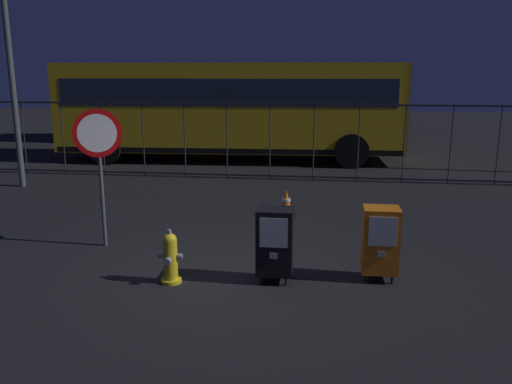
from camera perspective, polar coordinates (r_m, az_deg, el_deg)
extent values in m
plane|color=black|center=(7.61, -3.40, -8.61)|extent=(60.00, 60.00, 0.00)
cylinder|color=yellow|center=(7.33, -9.17, -9.45)|extent=(0.28, 0.28, 0.05)
cylinder|color=yellow|center=(7.22, -9.26, -7.25)|extent=(0.19, 0.19, 0.55)
sphere|color=yellow|center=(7.13, -9.34, -5.18)|extent=(0.19, 0.19, 0.19)
cylinder|color=gray|center=(7.09, -9.37, -4.26)|extent=(0.06, 0.06, 0.05)
cylinder|color=gray|center=(7.09, -9.57, -7.42)|extent=(0.09, 0.08, 0.09)
cylinder|color=gray|center=(7.24, -10.27, -6.77)|extent=(0.07, 0.07, 0.07)
cylinder|color=gray|center=(7.17, -8.27, -6.90)|extent=(0.07, 0.07, 0.07)
cylinder|color=black|center=(7.16, 0.56, -9.52)|extent=(0.04, 0.04, 0.12)
cylinder|color=black|center=(7.13, 3.28, -9.64)|extent=(0.04, 0.04, 0.12)
cylinder|color=black|center=(7.42, 0.81, -8.69)|extent=(0.04, 0.04, 0.12)
cylinder|color=black|center=(7.39, 3.43, -8.80)|extent=(0.04, 0.04, 0.12)
cube|color=black|center=(7.10, 2.06, -5.35)|extent=(0.48, 0.40, 0.90)
cube|color=#B2B7BF|center=(6.84, 1.91, -4.46)|extent=(0.36, 0.01, 0.40)
cube|color=gray|center=(6.95, 1.89, -6.95)|extent=(0.10, 0.02, 0.08)
cylinder|color=black|center=(7.37, 11.92, -9.16)|extent=(0.04, 0.04, 0.12)
cylinder|color=black|center=(7.40, 14.54, -9.19)|extent=(0.04, 0.04, 0.12)
cylinder|color=black|center=(7.62, 11.75, -8.36)|extent=(0.04, 0.04, 0.12)
cylinder|color=black|center=(7.66, 14.29, -8.39)|extent=(0.04, 0.04, 0.12)
cube|color=orange|center=(7.34, 13.34, -5.07)|extent=(0.48, 0.40, 0.90)
cube|color=#B2B7BF|center=(7.09, 13.58, -4.21)|extent=(0.36, 0.01, 0.40)
cube|color=gray|center=(7.19, 13.45, -6.61)|extent=(0.10, 0.02, 0.08)
cylinder|color=#4C4F54|center=(8.74, -16.44, 1.27)|extent=(0.06, 0.06, 2.20)
cylinder|color=red|center=(8.60, -16.82, 6.13)|extent=(0.71, 0.31, 0.76)
cylinder|color=white|center=(8.59, -16.85, 6.12)|extent=(0.56, 0.23, 0.60)
cube|color=black|center=(10.36, 3.27, -2.55)|extent=(0.36, 0.36, 0.03)
cone|color=orange|center=(10.29, 3.29, -1.13)|extent=(0.28, 0.28, 0.50)
cylinder|color=white|center=(10.28, 3.30, -0.86)|extent=(0.17, 0.17, 0.06)
cube|color=#2D2D33|center=(13.50, 1.53, 9.50)|extent=(18.00, 0.04, 0.05)
cube|color=#2D2D33|center=(13.75, 1.49, 1.78)|extent=(18.00, 0.04, 0.05)
cylinder|color=#2D2D33|center=(15.76, -23.85, 5.44)|extent=(0.03, 0.03, 2.00)
cylinder|color=#2D2D33|center=(15.21, -20.19, 5.52)|extent=(0.03, 0.03, 2.00)
cylinder|color=#2D2D33|center=(14.73, -16.27, 5.57)|extent=(0.03, 0.03, 2.00)
cylinder|color=#2D2D33|center=(14.32, -12.12, 5.60)|extent=(0.03, 0.03, 2.00)
cylinder|color=#2D2D33|center=(13.99, -7.74, 5.60)|extent=(0.03, 0.03, 2.00)
cylinder|color=#2D2D33|center=(13.75, -3.18, 5.57)|extent=(0.03, 0.03, 2.00)
cylinder|color=#2D2D33|center=(13.60, 1.51, 5.50)|extent=(0.03, 0.03, 2.00)
cylinder|color=#2D2D33|center=(13.53, 6.28, 5.39)|extent=(0.03, 0.03, 2.00)
cylinder|color=#2D2D33|center=(13.56, 11.05, 5.24)|extent=(0.03, 0.03, 2.00)
cylinder|color=#2D2D33|center=(13.69, 15.77, 5.06)|extent=(0.03, 0.03, 2.00)
cylinder|color=#2D2D33|center=(13.90, 20.37, 4.85)|extent=(0.03, 0.03, 2.00)
cylinder|color=#2D2D33|center=(14.20, 24.80, 4.61)|extent=(0.03, 0.03, 2.00)
cube|color=gold|center=(16.69, -2.75, 9.26)|extent=(10.60, 2.95, 2.65)
cube|color=#1E2838|center=(16.67, -2.77, 10.89)|extent=(9.97, 2.94, 0.80)
cube|color=black|center=(16.82, -2.70, 5.09)|extent=(10.39, 2.95, 0.16)
cylinder|color=black|center=(15.52, 10.31, 4.39)|extent=(1.01, 0.32, 1.00)
cylinder|color=black|center=(17.98, 9.57, 5.61)|extent=(1.01, 0.32, 1.00)
cylinder|color=black|center=(16.50, -16.08, 4.60)|extent=(1.01, 0.32, 1.00)
cylinder|color=black|center=(18.84, -13.42, 5.77)|extent=(1.01, 0.32, 1.00)
cube|color=red|center=(21.65, -5.29, 10.13)|extent=(10.74, 3.90, 2.65)
cube|color=#1E2838|center=(21.63, -5.32, 11.39)|extent=(10.12, 3.83, 0.80)
cube|color=black|center=(21.75, -5.22, 6.90)|extent=(10.54, 3.88, 0.16)
cylinder|color=black|center=(20.53, 4.85, 6.67)|extent=(1.03, 0.41, 1.00)
cylinder|color=black|center=(23.01, 4.26, 7.39)|extent=(1.03, 0.41, 1.00)
cylinder|color=black|center=(21.14, -15.54, 6.43)|extent=(1.03, 0.41, 1.00)
cylinder|color=black|center=(23.55, -14.01, 7.17)|extent=(1.03, 0.41, 1.00)
cylinder|color=#4C4F54|center=(13.94, -25.47, 16.14)|extent=(0.14, 0.14, 7.67)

